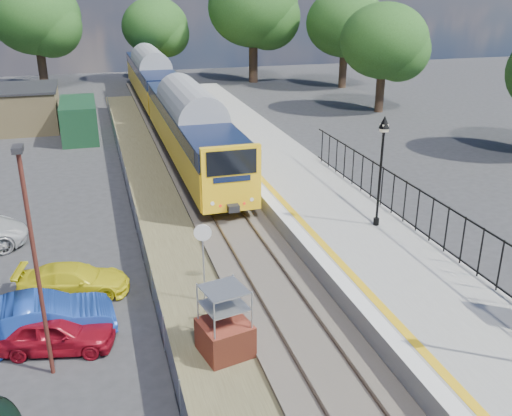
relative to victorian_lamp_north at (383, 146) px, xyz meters
name	(u,v)px	position (x,y,z in m)	size (l,w,h in m)	color
ground	(308,346)	(-5.30, -6.00, -4.30)	(120.00, 120.00, 0.00)	#2D2D30
track_bed	(221,224)	(-5.77, 3.67, -4.21)	(5.90, 80.00, 0.29)	#473F38
platform	(332,220)	(-1.10, 2.00, -3.85)	(5.00, 70.00, 0.90)	gray
platform_edge	(288,215)	(-3.16, 2.00, -3.39)	(0.90, 70.00, 0.01)	silver
victorian_lamp_north	(383,146)	(0.00, 0.00, 0.00)	(0.44, 0.44, 4.60)	black
palisade_fence	(459,237)	(1.25, -3.76, -2.46)	(0.12, 26.00, 2.00)	black
wire_fence	(132,204)	(-9.50, 6.00, -3.70)	(0.06, 52.00, 1.20)	#999EA3
outbuilding	(16,111)	(-16.21, 25.21, -2.78)	(10.80, 10.10, 3.12)	tan
tree_line	(161,25)	(-3.90, 36.00, 2.31)	(56.80, 43.80, 11.88)	#332319
train	(167,95)	(-5.30, 23.95, -1.96)	(2.82, 40.83, 3.51)	yellow
brick_plinth	(225,323)	(-7.80, -5.66, -3.22)	(1.65, 1.65, 2.24)	maroon
speed_sign	(203,250)	(-7.80, -2.63, -2.28)	(0.58, 0.17, 2.94)	#999EA3
carpark_lamp	(34,252)	(-12.70, -5.16, -0.49)	(0.25, 0.50, 6.63)	#4F221A
car_red	(55,332)	(-12.61, -4.02, -3.71)	(1.40, 3.48, 1.19)	maroon
car_blue	(41,319)	(-13.04, -3.39, -3.57)	(1.54, 4.40, 1.45)	#1A3C9D
car_yellow	(74,280)	(-12.11, -0.77, -3.74)	(1.55, 3.82, 1.11)	yellow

